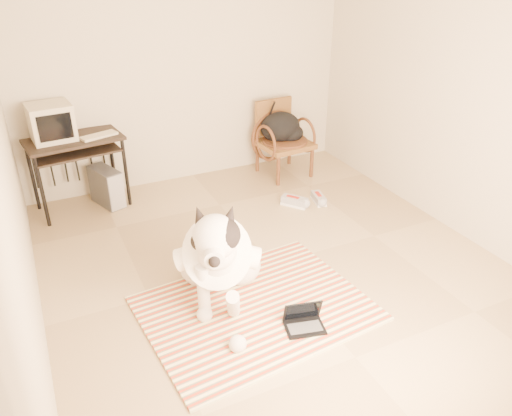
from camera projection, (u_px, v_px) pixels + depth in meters
floor at (272, 264)px, 4.65m from camera, size 4.50×4.50×0.00m
wall_back at (186, 69)px, 5.81m from camera, size 4.50×0.00×4.50m
wall_front at (507, 271)px, 2.23m from camera, size 4.50×0.00×4.50m
wall_left at (3, 167)px, 3.26m from camera, size 0.00×4.50×4.50m
wall_right at (460, 96)px, 4.78m from camera, size 0.00×4.50×4.50m
rug at (256, 308)px, 4.07m from camera, size 1.87×1.50×0.02m
dog at (219, 256)px, 4.02m from camera, size 0.81×1.44×1.06m
laptop at (304, 320)px, 3.84m from camera, size 0.34×0.28×0.21m
computer_desk at (75, 149)px, 5.33m from camera, size 1.05×0.67×0.82m
crt_monitor at (51, 122)px, 5.17m from camera, size 0.46×0.44×0.38m
desk_keyboard at (99, 136)px, 5.33m from camera, size 0.41×0.25×0.03m
pc_tower at (107, 187)px, 5.63m from camera, size 0.33×0.50×0.43m
rattan_chair at (282, 139)px, 6.31m from camera, size 0.66×0.64×0.92m
backpack at (282, 128)px, 6.25m from camera, size 0.53×0.42×0.38m
sneaker_left at (294, 202)px, 5.67m from camera, size 0.28×0.31×0.11m
sneaker_right at (318, 199)px, 5.75m from camera, size 0.16×0.29×0.10m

